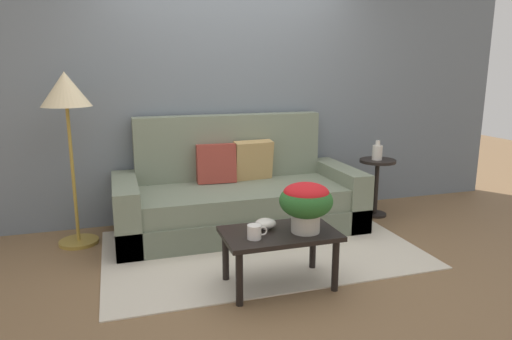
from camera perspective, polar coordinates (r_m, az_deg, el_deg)
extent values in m
plane|color=brown|center=(3.91, 1.19, -10.53)|extent=(14.00, 14.00, 0.00)
cube|color=slate|center=(4.76, -3.48, 11.88)|extent=(6.40, 0.12, 2.95)
cube|color=beige|center=(4.03, 0.57, -9.74)|extent=(2.62, 1.64, 0.01)
cube|color=#626B59|center=(4.43, -1.98, -6.04)|extent=(2.30, 0.95, 0.24)
cube|color=slate|center=(4.34, -1.92, -3.40)|extent=(1.87, 0.85, 0.20)
cube|color=slate|center=(4.65, -3.30, 1.60)|extent=(1.87, 0.17, 0.86)
cube|color=slate|center=(4.24, -15.78, -5.08)|extent=(0.21, 0.95, 0.57)
cube|color=slate|center=(4.75, 10.24, -2.88)|extent=(0.21, 0.95, 0.57)
cube|color=#93382D|center=(4.47, -4.97, 0.82)|extent=(0.39, 0.20, 0.39)
cube|color=tan|center=(4.57, -0.38, 1.21)|extent=(0.40, 0.21, 0.40)
cylinder|color=black|center=(3.08, -2.07, -13.32)|extent=(0.05, 0.05, 0.38)
cylinder|color=black|center=(3.32, 9.81, -11.57)|extent=(0.05, 0.05, 0.38)
cylinder|color=black|center=(3.42, -3.79, -10.64)|extent=(0.05, 0.05, 0.38)
cylinder|color=black|center=(3.63, 7.06, -9.29)|extent=(0.05, 0.05, 0.38)
cube|color=black|center=(3.27, 2.93, -7.89)|extent=(0.80, 0.49, 0.03)
cylinder|color=black|center=(5.06, 14.49, -5.31)|extent=(0.24, 0.24, 0.03)
cylinder|color=black|center=(4.98, 14.67, -2.17)|extent=(0.04, 0.04, 0.55)
cylinder|color=black|center=(4.92, 14.85, 1.09)|extent=(0.37, 0.37, 0.03)
cylinder|color=olive|center=(4.44, -21.09, -8.29)|extent=(0.34, 0.34, 0.03)
cylinder|color=olive|center=(4.27, -21.73, -0.63)|extent=(0.03, 0.03, 1.19)
cone|color=beige|center=(4.18, -22.56, 9.26)|extent=(0.41, 0.41, 0.29)
cylinder|color=#B7B2A8|center=(3.25, 6.16, -6.38)|extent=(0.20, 0.20, 0.15)
ellipsoid|color=#286028|center=(3.20, 6.22, -3.82)|extent=(0.37, 0.37, 0.24)
ellipsoid|color=red|center=(3.19, 6.25, -2.79)|extent=(0.32, 0.32, 0.13)
cylinder|color=white|center=(3.11, -0.22, -7.68)|extent=(0.10, 0.10, 0.10)
torus|color=white|center=(3.13, 0.84, -7.57)|extent=(0.07, 0.01, 0.07)
cylinder|color=silver|center=(3.31, 1.20, -7.12)|extent=(0.05, 0.05, 0.02)
ellipsoid|color=silver|center=(3.30, 1.20, -6.62)|extent=(0.15, 0.15, 0.07)
cylinder|color=silver|center=(4.89, 14.81, 2.11)|extent=(0.10, 0.10, 0.15)
cylinder|color=silver|center=(4.87, 14.87, 3.27)|extent=(0.05, 0.05, 0.05)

